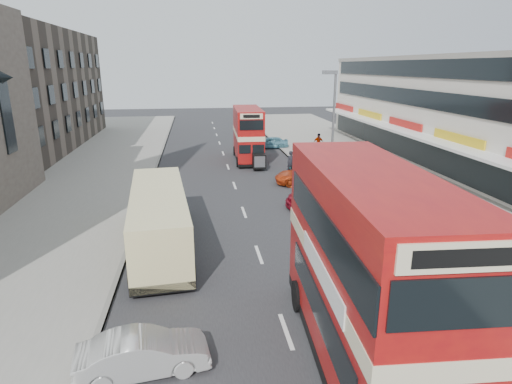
{
  "coord_description": "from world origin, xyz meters",
  "views": [
    {
      "loc": [
        -2.71,
        -9.87,
        8.42
      ],
      "look_at": [
        -0.23,
        7.36,
        3.24
      ],
      "focal_mm": 29.84,
      "sensor_mm": 36.0,
      "label": 1
    }
  ],
  "objects_px": {
    "bus_main": "(367,270)",
    "cyclist": "(291,170)",
    "coach": "(159,217)",
    "car_right_b": "(306,176)",
    "pedestrian_near": "(375,193)",
    "pedestrian_far": "(318,143)",
    "car_right_c": "(271,142)",
    "bus_second": "(248,134)",
    "street_lamp": "(332,122)",
    "car_left_front": "(143,354)",
    "car_right_a": "(327,195)"
  },
  "relations": [
    {
      "from": "coach",
      "to": "cyclist",
      "type": "xyz_separation_m",
      "value": [
        9.08,
        11.82,
        -0.81
      ]
    },
    {
      "from": "car_right_c",
      "to": "pedestrian_far",
      "type": "relative_size",
      "value": 1.94
    },
    {
      "from": "bus_second",
      "to": "car_right_a",
      "type": "height_order",
      "value": "bus_second"
    },
    {
      "from": "car_right_b",
      "to": "cyclist",
      "type": "bearing_deg",
      "value": -151.79
    },
    {
      "from": "car_left_front",
      "to": "street_lamp",
      "type": "bearing_deg",
      "value": -40.22
    },
    {
      "from": "bus_main",
      "to": "cyclist",
      "type": "height_order",
      "value": "bus_main"
    },
    {
      "from": "car_right_b",
      "to": "bus_second",
      "type": "bearing_deg",
      "value": -155.55
    },
    {
      "from": "street_lamp",
      "to": "bus_main",
      "type": "xyz_separation_m",
      "value": [
        -4.65,
        -17.69,
        -1.84
      ]
    },
    {
      "from": "car_right_a",
      "to": "street_lamp",
      "type": "bearing_deg",
      "value": 154.89
    },
    {
      "from": "bus_second",
      "to": "pedestrian_far",
      "type": "relative_size",
      "value": 4.44
    },
    {
      "from": "street_lamp",
      "to": "car_right_b",
      "type": "distance_m",
      "value": 4.64
    },
    {
      "from": "pedestrian_near",
      "to": "coach",
      "type": "bearing_deg",
      "value": 4.44
    },
    {
      "from": "bus_main",
      "to": "bus_second",
      "type": "bearing_deg",
      "value": -87.14
    },
    {
      "from": "car_right_a",
      "to": "pedestrian_far",
      "type": "bearing_deg",
      "value": 160.31
    },
    {
      "from": "pedestrian_far",
      "to": "coach",
      "type": "bearing_deg",
      "value": -131.82
    },
    {
      "from": "bus_main",
      "to": "car_right_b",
      "type": "xyz_separation_m",
      "value": [
        3.4,
        19.35,
        -2.3
      ]
    },
    {
      "from": "pedestrian_far",
      "to": "cyclist",
      "type": "distance_m",
      "value": 10.18
    },
    {
      "from": "bus_second",
      "to": "cyclist",
      "type": "distance_m",
      "value": 7.71
    },
    {
      "from": "coach",
      "to": "car_right_b",
      "type": "height_order",
      "value": "coach"
    },
    {
      "from": "bus_second",
      "to": "coach",
      "type": "height_order",
      "value": "bus_second"
    },
    {
      "from": "bus_second",
      "to": "pedestrian_near",
      "type": "bearing_deg",
      "value": 113.15
    },
    {
      "from": "bus_main",
      "to": "cyclist",
      "type": "distance_m",
      "value": 21.34
    },
    {
      "from": "car_left_front",
      "to": "car_right_c",
      "type": "distance_m",
      "value": 34.69
    },
    {
      "from": "bus_second",
      "to": "car_right_a",
      "type": "xyz_separation_m",
      "value": [
        3.12,
        -14.15,
        -1.67
      ]
    },
    {
      "from": "bus_main",
      "to": "car_right_a",
      "type": "xyz_separation_m",
      "value": [
        3.33,
        14.01,
        -2.19
      ]
    },
    {
      "from": "car_right_b",
      "to": "coach",
      "type": "bearing_deg",
      "value": -39.7
    },
    {
      "from": "street_lamp",
      "to": "car_right_b",
      "type": "bearing_deg",
      "value": 127.0
    },
    {
      "from": "street_lamp",
      "to": "bus_second",
      "type": "bearing_deg",
      "value": 113.0
    },
    {
      "from": "car_left_front",
      "to": "cyclist",
      "type": "relative_size",
      "value": 1.71
    },
    {
      "from": "bus_second",
      "to": "car_left_front",
      "type": "bearing_deg",
      "value": 79.1
    },
    {
      "from": "street_lamp",
      "to": "bus_main",
      "type": "bearing_deg",
      "value": -104.72
    },
    {
      "from": "car_left_front",
      "to": "car_right_a",
      "type": "bearing_deg",
      "value": -43.13
    },
    {
      "from": "pedestrian_far",
      "to": "cyclist",
      "type": "xyz_separation_m",
      "value": [
        -4.77,
        -8.98,
        -0.38
      ]
    },
    {
      "from": "car_right_c",
      "to": "cyclist",
      "type": "xyz_separation_m",
      "value": [
        -0.66,
        -12.66,
        0.09
      ]
    },
    {
      "from": "pedestrian_far",
      "to": "cyclist",
      "type": "height_order",
      "value": "cyclist"
    },
    {
      "from": "coach",
      "to": "car_right_a",
      "type": "xyz_separation_m",
      "value": [
        9.76,
        4.78,
        -0.78
      ]
    },
    {
      "from": "cyclist",
      "to": "pedestrian_near",
      "type": "bearing_deg",
      "value": -74.21
    },
    {
      "from": "car_right_c",
      "to": "bus_second",
      "type": "bearing_deg",
      "value": -26.53
    },
    {
      "from": "street_lamp",
      "to": "car_right_c",
      "type": "bearing_deg",
      "value": 94.77
    },
    {
      "from": "car_right_c",
      "to": "street_lamp",
      "type": "bearing_deg",
      "value": 7.49
    },
    {
      "from": "pedestrian_near",
      "to": "pedestrian_far",
      "type": "bearing_deg",
      "value": -107.45
    },
    {
      "from": "street_lamp",
      "to": "bus_second",
      "type": "relative_size",
      "value": 0.96
    },
    {
      "from": "street_lamp",
      "to": "pedestrian_near",
      "type": "relative_size",
      "value": 4.45
    },
    {
      "from": "car_right_a",
      "to": "car_right_b",
      "type": "distance_m",
      "value": 5.33
    },
    {
      "from": "street_lamp",
      "to": "cyclist",
      "type": "height_order",
      "value": "street_lamp"
    },
    {
      "from": "car_right_c",
      "to": "coach",
      "type": "bearing_deg",
      "value": -18.99
    },
    {
      "from": "car_right_a",
      "to": "cyclist",
      "type": "distance_m",
      "value": 7.07
    },
    {
      "from": "bus_main",
      "to": "coach",
      "type": "distance_m",
      "value": 11.35
    },
    {
      "from": "car_left_front",
      "to": "car_right_c",
      "type": "relative_size",
      "value": 1.0
    },
    {
      "from": "car_right_b",
      "to": "car_right_c",
      "type": "relative_size",
      "value": 1.25
    }
  ]
}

